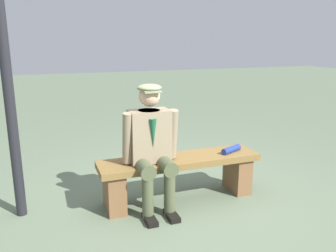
# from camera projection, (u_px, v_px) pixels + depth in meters

# --- Properties ---
(ground_plane) EXTENTS (30.00, 30.00, 0.00)m
(ground_plane) POSITION_uv_depth(u_px,v_px,m) (179.00, 199.00, 3.74)
(ground_plane) COLOR #5A6952
(bench) EXTENTS (1.70, 0.41, 0.48)m
(bench) POSITION_uv_depth(u_px,v_px,m) (180.00, 172.00, 3.67)
(bench) COLOR brown
(bench) RESTS_ON ground
(seated_man) EXTENTS (0.57, 0.59, 1.26)m
(seated_man) POSITION_uv_depth(u_px,v_px,m) (151.00, 143.00, 3.40)
(seated_man) COLOR gray
(seated_man) RESTS_ON ground
(rolled_magazine) EXTENTS (0.27, 0.17, 0.07)m
(rolled_magazine) POSITION_uv_depth(u_px,v_px,m) (231.00, 149.00, 3.78)
(rolled_magazine) COLOR navy
(rolled_magazine) RESTS_ON bench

